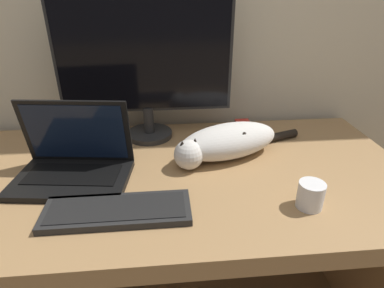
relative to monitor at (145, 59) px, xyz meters
name	(u,v)px	position (x,y,z in m)	size (l,w,h in m)	color
desk	(168,207)	(0.06, -0.28, -0.46)	(1.64, 0.79, 0.74)	#A37A4C
monitor	(145,59)	(0.00, 0.00, 0.00)	(0.65, 0.18, 0.56)	#282828
laptop	(73,164)	(-0.23, -0.29, -0.26)	(0.38, 0.27, 0.24)	black
external_keyboard	(117,211)	(-0.08, -0.49, -0.30)	(0.40, 0.14, 0.02)	black
cat	(226,141)	(0.28, -0.20, -0.25)	(0.51, 0.28, 0.12)	silver
coffee_mug	(310,195)	(0.45, -0.50, -0.27)	(0.07, 0.07, 0.08)	white
small_toy	(242,127)	(0.38, -0.01, -0.28)	(0.06, 0.06, 0.06)	red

